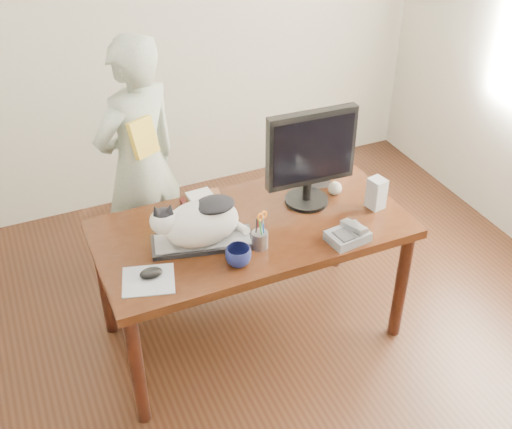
% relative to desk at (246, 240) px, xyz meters
% --- Properties ---
extents(room, '(4.50, 4.50, 4.50)m').
position_rel_desk_xyz_m(room, '(0.00, -0.68, 0.75)').
color(room, black).
rests_on(room, ground).
extents(desk, '(1.60, 0.80, 0.75)m').
position_rel_desk_xyz_m(desk, '(0.00, 0.00, 0.00)').
color(desk, black).
rests_on(desk, ground).
extents(keyboard, '(0.53, 0.30, 0.03)m').
position_rel_desk_xyz_m(keyboard, '(-0.29, -0.12, 0.16)').
color(keyboard, black).
rests_on(keyboard, desk).
extents(cat, '(0.49, 0.31, 0.28)m').
position_rel_desk_xyz_m(cat, '(-0.30, -0.12, 0.29)').
color(cat, silver).
rests_on(cat, keyboard).
extents(monitor, '(0.48, 0.25, 0.54)m').
position_rel_desk_xyz_m(monitor, '(0.36, -0.01, 0.45)').
color(monitor, black).
rests_on(monitor, desk).
extents(pen_cup, '(0.11, 0.11, 0.20)m').
position_rel_desk_xyz_m(pen_cup, '(-0.04, -0.26, 0.20)').
color(pen_cup, gray).
rests_on(pen_cup, desk).
extents(mousepad, '(0.28, 0.27, 0.01)m').
position_rel_desk_xyz_m(mousepad, '(-0.61, -0.28, 0.15)').
color(mousepad, '#B3B7C0').
rests_on(mousepad, desk).
extents(mouse, '(0.12, 0.09, 0.04)m').
position_rel_desk_xyz_m(mouse, '(-0.59, -0.26, 0.17)').
color(mouse, black).
rests_on(mouse, mousepad).
extents(coffee_mug, '(0.17, 0.17, 0.10)m').
position_rel_desk_xyz_m(coffee_mug, '(-0.18, -0.34, 0.20)').
color(coffee_mug, '#0D1136').
rests_on(coffee_mug, desk).
extents(phone, '(0.21, 0.19, 0.09)m').
position_rel_desk_xyz_m(phone, '(0.39, -0.38, 0.18)').
color(phone, slate).
rests_on(phone, desk).
extents(speaker, '(0.09, 0.10, 0.17)m').
position_rel_desk_xyz_m(speaker, '(0.67, -0.19, 0.23)').
color(speaker, '#A8A8AA').
rests_on(speaker, desk).
extents(baseball, '(0.08, 0.08, 0.08)m').
position_rel_desk_xyz_m(baseball, '(0.53, 0.01, 0.19)').
color(baseball, beige).
rests_on(baseball, desk).
extents(book_stack, '(0.21, 0.17, 0.08)m').
position_rel_desk_xyz_m(book_stack, '(-0.17, 0.19, 0.18)').
color(book_stack, '#4B1414').
rests_on(book_stack, desk).
extents(calculator, '(0.18, 0.22, 0.06)m').
position_rel_desk_xyz_m(calculator, '(0.50, 0.18, 0.17)').
color(calculator, slate).
rests_on(calculator, desk).
extents(person, '(0.68, 0.58, 1.57)m').
position_rel_desk_xyz_m(person, '(-0.38, 0.68, 0.18)').
color(person, silver).
rests_on(person, ground).
extents(held_book, '(0.17, 0.14, 0.21)m').
position_rel_desk_xyz_m(held_book, '(-0.38, 0.51, 0.45)').
color(held_book, yellow).
rests_on(held_book, person).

